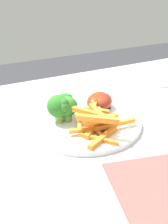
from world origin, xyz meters
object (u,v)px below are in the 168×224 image
Objects in this scene: dinner_plate at (84,121)px; broccoli_floret_middle at (66,106)px; chicken_drumstick_near at (100,102)px; dining_table at (112,155)px; broccoli_floret_back at (58,106)px; chicken_drumstick_far at (97,101)px; carrot_fries_pile at (97,122)px; broccoli_floret_front at (64,102)px.

broccoli_floret_middle is (0.04, -0.01, 0.04)m from dinner_plate.
chicken_drumstick_near is (-0.10, -0.02, -0.02)m from broccoli_floret_middle.
dining_table is 10.13× the size of chicken_drumstick_near.
broccoli_floret_back is 0.57× the size of chicken_drumstick_far.
chicken_drumstick_far reaches higher than dining_table.
carrot_fries_pile is 0.11m from chicken_drumstick_near.
broccoli_floret_middle is at bearing -20.82° from dining_table.
dining_table is at bearing 96.36° from chicken_drumstick_near.
broccoli_floret_front is 0.10m from carrot_fries_pile.
broccoli_floret_back is (0.02, 0.02, 0.00)m from broccoli_floret_front.
broccoli_floret_back is 0.56× the size of chicken_drumstick_near.
dining_table is 0.13m from dinner_plate.
dinner_plate is at bearing -22.25° from dining_table.
broccoli_floret_back is (0.13, -0.05, 0.15)m from dining_table.
broccoli_floret_front is at bearing -32.31° from dining_table.
dining_table is 19.95× the size of broccoli_floret_middle.
broccoli_floret_back is at bearing 41.33° from broccoli_floret_front.
broccoli_floret_middle is at bearing -58.65° from carrot_fries_pile.
chicken_drumstick_far is at bearing -119.96° from carrot_fries_pile.
broccoli_floret_front is (0.10, -0.07, 0.15)m from dining_table.
chicken_drumstick_near is at bearing -170.07° from broccoli_floret_middle.
dining_table is at bearing -155.12° from carrot_fries_pile.
chicken_drumstick_near is at bearing 176.17° from broccoli_floret_front.
carrot_fries_pile is (0.06, 0.03, 0.13)m from dining_table.
chicken_drumstick_near is at bearing -173.53° from broccoli_floret_back.
broccoli_floret_middle is (0.11, -0.04, 0.15)m from dining_table.
broccoli_floret_middle is 0.52× the size of chicken_drumstick_far.
broccoli_floret_back reaches higher than dining_table.
dining_table is 0.20m from broccoli_floret_back.
broccoli_floret_middle is at bearing -18.31° from dinner_plate.
broccoli_floret_middle is 0.10m from chicken_drumstick_near.
broccoli_floret_middle reaches higher than broccoli_floret_front.
dinner_plate reaches higher than dining_table.
broccoli_floret_back reaches higher than dinner_plate.
broccoli_floret_middle is at bearing 9.93° from chicken_drumstick_near.
chicken_drumstick_near reaches higher than dinner_plate.
broccoli_floret_front reaches higher than dining_table.
carrot_fries_pile is at bearing 60.04° from chicken_drumstick_far.
dining_table is at bearing 159.18° from broccoli_floret_middle.
dining_table is at bearing 160.24° from broccoli_floret_back.
chicken_drumstick_far is at bearing -179.66° from broccoli_floret_front.
dinner_plate is 0.06m from broccoli_floret_middle.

